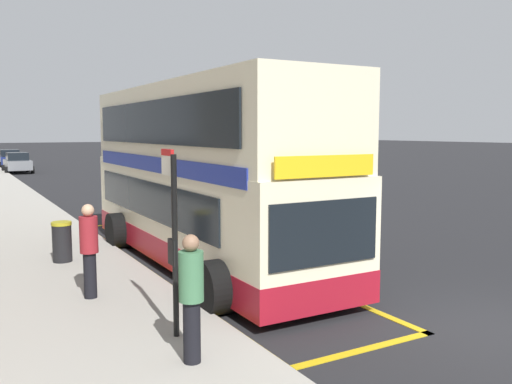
{
  "coord_description": "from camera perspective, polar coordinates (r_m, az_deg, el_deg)",
  "views": [
    {
      "loc": [
        -7.85,
        -5.63,
        3.29
      ],
      "look_at": [
        -0.99,
        6.46,
        1.72
      ],
      "focal_mm": 37.92,
      "sensor_mm": 36.0,
      "label": 1
    }
  ],
  "objects": [
    {
      "name": "litter_bin",
      "position": [
        13.95,
        -19.78,
        -4.94
      ],
      "size": [
        0.48,
        0.48,
        0.98
      ],
      "color": "black",
      "rests_on": "pavement_near"
    },
    {
      "name": "bus_stop_sign",
      "position": [
        8.36,
        -8.75,
        -3.85
      ],
      "size": [
        0.09,
        0.51,
        2.88
      ],
      "color": "black",
      "rests_on": "pavement_near"
    },
    {
      "name": "parked_car_grey_far",
      "position": [
        46.75,
        -23.86,
        2.83
      ],
      "size": [
        2.09,
        4.2,
        1.62
      ],
      "rotation": [
        0.0,
        0.0,
        -0.04
      ],
      "color": "slate",
      "rests_on": "ground"
    },
    {
      "name": "pedestrian_waiting_near_sign",
      "position": [
        7.48,
        -6.84,
        -10.54
      ],
      "size": [
        0.34,
        0.34,
        1.78
      ],
      "color": "black",
      "rests_on": "pavement_near"
    },
    {
      "name": "parked_car_navy_ahead",
      "position": [
        54.13,
        -24.55,
        3.22
      ],
      "size": [
        2.09,
        4.2,
        1.62
      ],
      "rotation": [
        0.0,
        0.0,
        3.15
      ],
      "color": "navy",
      "rests_on": "ground"
    },
    {
      "name": "double_decker_bus",
      "position": [
        13.42,
        -5.76,
        1.14
      ],
      "size": [
        3.24,
        10.16,
        4.4
      ],
      "color": "beige",
      "rests_on": "ground"
    },
    {
      "name": "ground_plane",
      "position": [
        38.58,
        -17.74,
        1.24
      ],
      "size": [
        260.0,
        260.0,
        0.0
      ],
      "primitive_type": "plane",
      "color": "black"
    },
    {
      "name": "pedestrian_further_back",
      "position": [
        10.7,
        -17.19,
        -5.55
      ],
      "size": [
        0.34,
        0.34,
        1.8
      ],
      "color": "black",
      "rests_on": "pavement_near"
    },
    {
      "name": "bus_bay_markings",
      "position": [
        13.93,
        -6.45,
        -7.26
      ],
      "size": [
        2.88,
        13.03,
        0.01
      ],
      "color": "gold",
      "rests_on": "ground"
    }
  ]
}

